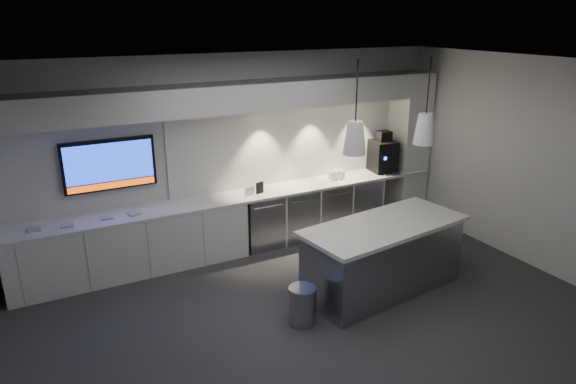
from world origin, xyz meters
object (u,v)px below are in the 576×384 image
wall_tv (109,165)px  island (383,257)px  bin (302,305)px  coffee_machine (383,155)px

wall_tv → island: bearing=-37.9°
wall_tv → bin: (1.65, -2.53, -1.33)m
island → wall_tv: bearing=134.5°
wall_tv → coffee_machine: 4.57m
wall_tv → bin: wall_tv is taller
bin → coffee_machine: size_ratio=0.65×
bin → coffee_machine: coffee_machine is taller
island → bin: (-1.34, -0.20, -0.25)m
wall_tv → island: (2.99, -2.33, -1.08)m
coffee_machine → island: bearing=-117.7°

